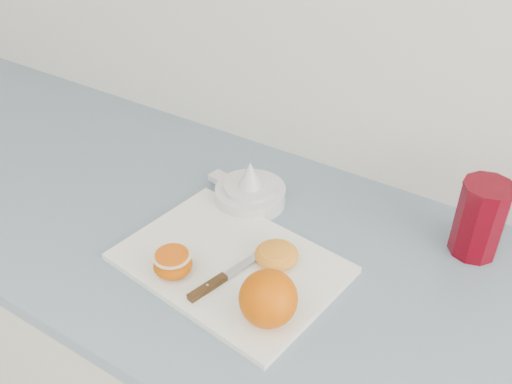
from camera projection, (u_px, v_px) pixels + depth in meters
cutting_board at (230, 263)px, 0.95m from camera, size 0.38×0.29×0.01m
whole_orange at (268, 298)px, 0.82m from camera, size 0.09×0.09×0.09m
half_orange at (173, 263)px, 0.91m from camera, size 0.06×0.06×0.04m
squeezed_shell at (276, 254)px, 0.94m from camera, size 0.07×0.07×0.03m
paring_knife at (215, 283)px, 0.90m from camera, size 0.05×0.17×0.01m
citrus_juicer at (250, 191)px, 1.09m from camera, size 0.17×0.14×0.09m
red_tumbler at (480, 221)px, 0.95m from camera, size 0.08×0.08×0.14m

